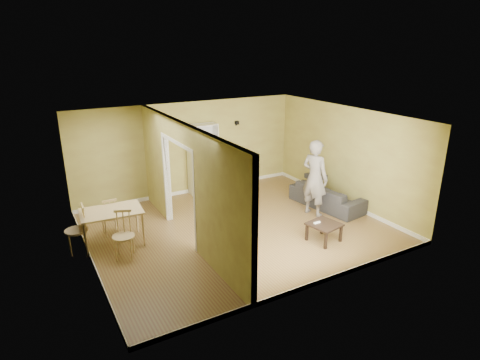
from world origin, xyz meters
name	(u,v)px	position (x,y,z in m)	size (l,w,h in m)	color
room_shell	(237,176)	(0.00, 0.00, 1.30)	(6.50, 6.50, 6.50)	olive
partition	(187,184)	(-1.20, 0.00, 1.30)	(0.22, 5.50, 2.60)	tan
wall_speaker	(237,123)	(1.50, 2.69, 1.90)	(0.10, 0.10, 0.10)	black
sofa	(327,193)	(2.70, -0.01, 0.39)	(0.87, 2.04, 0.78)	black
person	(315,172)	(2.07, -0.22, 1.13)	(0.64, 0.82, 2.26)	slate
bookshelf	(202,159)	(0.33, 2.61, 1.00)	(0.84, 0.37, 1.99)	white
paper_box_navy_a	(204,175)	(0.33, 2.56, 0.52)	(0.39, 0.25, 0.20)	navy
paper_box_teal	(202,162)	(0.28, 2.56, 0.91)	(0.40, 0.26, 0.21)	#198A63
paper_box_navy_b	(203,149)	(0.35, 2.56, 1.30)	(0.39, 0.26, 0.20)	#1D204C
paper_box_navy_c	(202,140)	(0.31, 2.56, 1.55)	(0.46, 0.30, 0.23)	navy
coffee_table	(324,226)	(1.35, -1.48, 0.35)	(0.62, 0.62, 0.41)	black
game_controller	(317,223)	(1.22, -1.39, 0.43)	(0.16, 0.04, 0.03)	white
dining_table	(111,214)	(-2.67, 0.63, 0.70)	(1.25, 0.83, 0.78)	#D5BF80
chair_left	(76,229)	(-3.39, 0.66, 0.50)	(0.46, 0.46, 1.01)	tan
chair_near	(123,235)	(-2.61, -0.04, 0.48)	(0.44, 0.44, 0.96)	tan
chair_far	(110,216)	(-2.62, 1.17, 0.44)	(0.40, 0.40, 0.88)	tan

